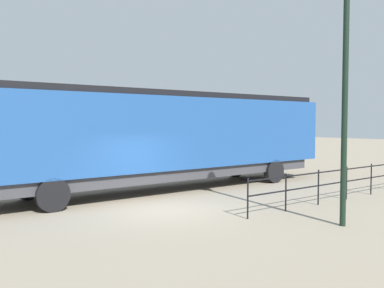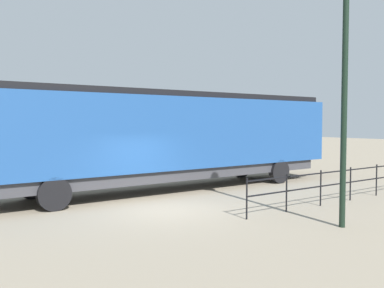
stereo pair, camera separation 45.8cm
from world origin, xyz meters
name	(u,v)px [view 2 (the right image)]	position (x,y,z in m)	size (l,w,h in m)	color
ground_plane	(165,210)	(0.00, 0.00, 0.00)	(120.00, 120.00, 0.00)	gray
locomotive	(179,135)	(-3.34, 2.79, 2.31)	(2.94, 16.48, 4.11)	navy
lamp_post	(345,51)	(4.71, 2.74, 4.77)	(0.49, 0.49, 7.12)	black
platform_fence	(350,179)	(2.51, 6.42, 0.79)	(0.05, 10.39, 1.22)	black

